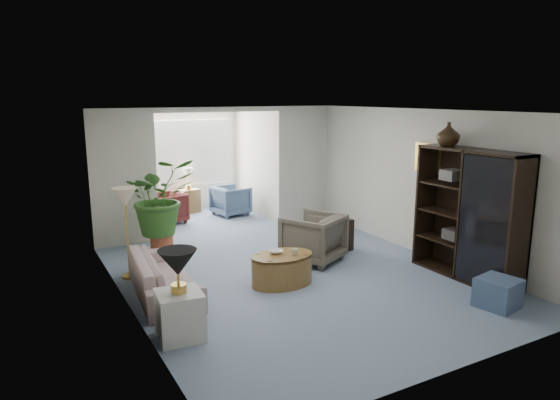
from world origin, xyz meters
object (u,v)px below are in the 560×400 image
end_table (180,315)px  framed_picture (429,158)px  wingback_chair (313,238)px  sunroom_table (189,201)px  floor_lamp (125,197)px  coffee_cup (294,252)px  coffee_bowl (276,252)px  coffee_table (282,269)px  sofa (164,275)px  table_lamp (178,263)px  sunroom_chair_maroon (167,208)px  plant_pot (162,243)px  entertainment_cabinet (469,215)px  side_table_dark (337,235)px  ottoman (498,293)px  cabinet_urn (448,134)px  sunroom_chair_blue (231,201)px

end_table → framed_picture: bearing=10.8°
wingback_chair → sunroom_table: size_ratio=1.61×
floor_lamp → coffee_cup: floor_lamp is taller
coffee_bowl → sunroom_table: (0.36, 4.98, -0.20)m
coffee_table → coffee_bowl: bearing=116.6°
end_table → coffee_cup: (1.98, 0.79, 0.22)m
sofa → table_lamp: (-0.20, -1.35, 0.62)m
coffee_bowl → sunroom_chair_maroon: size_ratio=0.28×
plant_pot → sunroom_table: bearing=62.2°
wingback_chair → entertainment_cabinet: bearing=105.6°
side_table_dark → ottoman: bearing=-82.0°
sofa → plant_pot: size_ratio=4.74×
cabinet_urn → entertainment_cabinet: bearing=-90.0°
side_table_dark → cabinet_urn: (0.92, -1.55, 1.86)m
floor_lamp → wingback_chair: 3.06m
coffee_bowl → plant_pot: bearing=114.8°
coffee_table → cabinet_urn: bearing=-13.1°
end_table → sunroom_table: size_ratio=1.00×
floor_lamp → sunroom_table: (2.21, 3.72, -0.97)m
entertainment_cabinet → framed_picture: bearing=78.1°
sofa → wingback_chair: wingback_chair is taller
coffee_table → sunroom_table: 5.09m
cabinet_urn → table_lamp: bearing=-176.2°
plant_pot → sunroom_chair_maroon: size_ratio=0.55×
table_lamp → ottoman: table_lamp is taller
table_lamp → sunroom_chair_blue: 5.99m
coffee_table → sunroom_chair_maroon: size_ratio=1.31×
coffee_table → entertainment_cabinet: entertainment_cabinet is taller
sunroom_chair_maroon → sunroom_table: 1.06m
end_table → sunroom_chair_maroon: (1.39, 5.22, 0.06)m
floor_lamp → ottoman: 5.37m
cabinet_urn → framed_picture: bearing=68.7°
cabinet_urn → sunroom_chair_maroon: size_ratio=0.50×
coffee_cup → side_table_dark: size_ratio=0.18×
coffee_cup → plant_pot: size_ratio=0.25×
ottoman → plant_pot: size_ratio=1.20×
framed_picture → sunroom_chair_blue: size_ratio=0.67×
cabinet_urn → sofa: bearing=165.9°
sofa → sunroom_table: bearing=-17.3°
coffee_bowl → plant_pot: size_ratio=0.51×
coffee_table → plant_pot: coffee_table is taller
sofa → coffee_table: sofa is taller
sofa → floor_lamp: size_ratio=5.26×
wingback_chair → cabinet_urn: cabinet_urn is taller
framed_picture → coffee_bowl: framed_picture is taller
table_lamp → sunroom_table: 6.37m
coffee_table → entertainment_cabinet: bearing=-23.1°
floor_lamp → sunroom_chair_maroon: (1.46, 2.97, -0.92)m
coffee_cup → sunroom_chair_blue: 4.52m
sunroom_chair_maroon → floor_lamp: bearing=-36.0°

